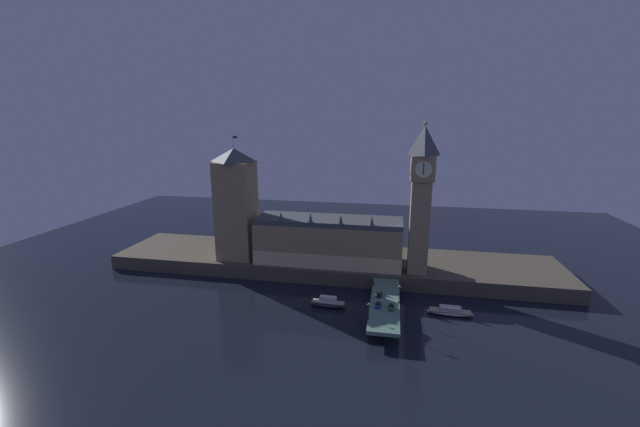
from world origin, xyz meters
The scene contains 16 objects.
ground_plane centered at (0.00, 0.00, 0.00)m, with size 400.00×400.00×0.00m, color black.
embankment centered at (0.00, 39.00, 3.42)m, with size 220.00×42.00×6.84m.
parliament_hall centered at (-0.34, 31.20, 17.67)m, with size 69.33×21.75×26.06m.
clock_tower centered at (41.12, 25.69, 42.09)m, with size 10.39×10.50×66.70m.
victoria_tower centered at (-46.04, 29.93, 34.05)m, with size 17.19×17.19×60.19m.
bridge centered at (27.90, -5.00, 3.80)m, with size 11.17×46.00×5.70m.
car_northbound_lead centered at (25.44, -0.09, 6.36)m, with size 1.99×4.48×1.41m.
car_northbound_trail centered at (25.44, -9.39, 6.35)m, with size 2.07×4.68×1.40m.
car_southbound_lead centered at (30.35, -10.43, 6.42)m, with size 2.04×4.42×1.54m.
pedestrian_mid_walk centered at (32.81, -7.57, 6.59)m, with size 0.38×0.38×1.70m.
pedestrian_far_rail centered at (22.98, 9.34, 6.63)m, with size 0.38×0.38×1.77m.
street_lamp_near centered at (22.58, -19.72, 9.61)m, with size 1.34×0.60×6.24m.
street_lamp_mid centered at (33.21, -5.00, 10.23)m, with size 1.34×0.60×7.26m.
street_lamp_far centered at (22.58, 9.72, 9.84)m, with size 1.34×0.60×6.63m.
boat_upstream centered at (5.08, -2.26, 1.64)m, with size 15.21×4.89×4.49m.
boat_downstream centered at (53.09, 0.24, 1.25)m, with size 17.96×5.30×3.42m.
Camera 1 is at (29.08, -146.39, 74.68)m, focal length 22.00 mm.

